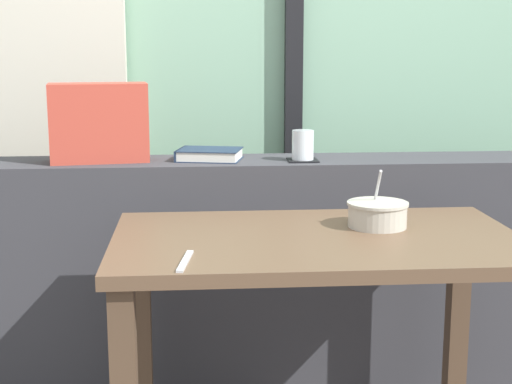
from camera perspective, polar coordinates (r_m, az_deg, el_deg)
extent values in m
cube|color=beige|center=(3.12, -14.97, 11.40)|extent=(0.56, 0.06, 2.50)
cube|color=black|center=(3.13, 2.86, 12.67)|extent=(0.07, 0.05, 2.60)
cube|color=#38383D|center=(2.70, 1.06, -6.21)|extent=(2.80, 0.28, 0.82)
cube|color=brown|center=(2.39, -8.54, -10.50)|extent=(0.06, 0.06, 0.67)
cube|color=brown|center=(2.52, 14.74, -9.62)|extent=(0.06, 0.06, 0.67)
cube|color=brown|center=(2.04, 4.59, -3.75)|extent=(1.09, 0.65, 0.03)
cube|color=black|center=(2.57, 3.50, 2.38)|extent=(0.10, 0.10, 0.00)
cylinder|color=white|center=(2.57, 3.51, 3.53)|extent=(0.07, 0.07, 0.10)
cylinder|color=orange|center=(2.57, 3.51, 3.32)|extent=(0.07, 0.07, 0.07)
cube|color=#1E2D47|center=(2.60, -3.45, 2.44)|extent=(0.24, 0.20, 0.00)
cube|color=silver|center=(2.60, -3.45, 2.82)|extent=(0.23, 0.19, 0.03)
cube|color=#1E2D47|center=(2.59, -3.46, 3.19)|extent=(0.24, 0.20, 0.00)
cube|color=#1E2D47|center=(2.62, -5.67, 2.85)|extent=(0.04, 0.16, 0.04)
cube|color=#B74233|center=(2.60, -11.64, 5.09)|extent=(0.34, 0.18, 0.26)
cylinder|color=#BCB7A8|center=(2.15, 9.05, -1.67)|extent=(0.16, 0.16, 0.07)
cylinder|color=#BCB7A8|center=(2.14, 9.07, -0.86)|extent=(0.17, 0.17, 0.01)
cylinder|color=#9E5B33|center=(2.15, 9.05, -1.78)|extent=(0.14, 0.14, 0.05)
cylinder|color=silver|center=(2.16, 8.99, 0.02)|extent=(0.01, 0.11, 0.14)
ellipsoid|color=silver|center=(2.19, 8.84, -1.07)|extent=(0.03, 0.05, 0.01)
cube|color=silver|center=(1.80, -5.31, -5.16)|extent=(0.04, 0.17, 0.01)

